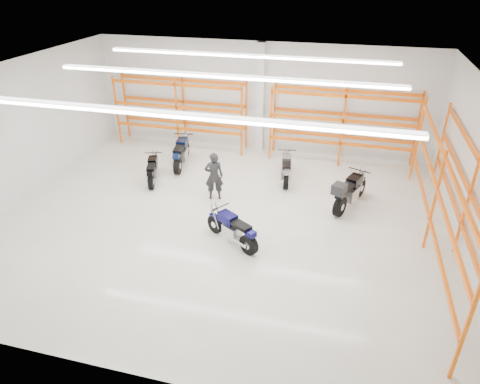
% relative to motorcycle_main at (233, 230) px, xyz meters
% --- Properties ---
extents(ground, '(14.00, 14.00, 0.00)m').
position_rel_motorcycle_main_xyz_m(ground, '(-0.77, 1.20, -0.47)').
color(ground, beige).
rests_on(ground, ground).
extents(room_shell, '(14.02, 12.02, 4.51)m').
position_rel_motorcycle_main_xyz_m(room_shell, '(-0.77, 1.23, 2.81)').
color(room_shell, white).
rests_on(room_shell, ground).
extents(motorcycle_main, '(1.81, 1.22, 1.01)m').
position_rel_motorcycle_main_xyz_m(motorcycle_main, '(0.00, 0.00, 0.00)').
color(motorcycle_main, black).
rests_on(motorcycle_main, ground).
extents(motorcycle_back_a, '(0.81, 1.87, 0.94)m').
position_rel_motorcycle_main_xyz_m(motorcycle_back_a, '(-3.93, 3.11, -0.03)').
color(motorcycle_back_a, black).
rests_on(motorcycle_back_a, ground).
extents(motorcycle_back_b, '(0.76, 2.31, 1.14)m').
position_rel_motorcycle_main_xyz_m(motorcycle_back_b, '(-3.41, 4.65, 0.06)').
color(motorcycle_back_b, black).
rests_on(motorcycle_back_b, ground).
extents(motorcycle_back_c, '(0.68, 2.04, 1.01)m').
position_rel_motorcycle_main_xyz_m(motorcycle_back_c, '(0.81, 4.40, -0.00)').
color(motorcycle_back_c, black).
rests_on(motorcycle_back_c, ground).
extents(motorcycle_back_d, '(1.20, 2.28, 1.22)m').
position_rel_motorcycle_main_xyz_m(motorcycle_back_d, '(3.09, 2.92, 0.11)').
color(motorcycle_back_d, black).
rests_on(motorcycle_back_d, ground).
extents(standing_man, '(0.72, 0.59, 1.71)m').
position_rel_motorcycle_main_xyz_m(standing_man, '(-1.34, 2.44, 0.38)').
color(standing_man, black).
rests_on(standing_man, ground).
extents(structural_column, '(0.32, 0.32, 4.50)m').
position_rel_motorcycle_main_xyz_m(structural_column, '(-0.77, 7.02, 1.78)').
color(structural_column, white).
rests_on(structural_column, ground).
extents(pallet_racking_back_left, '(5.67, 0.87, 3.00)m').
position_rel_motorcycle_main_xyz_m(pallet_racking_back_left, '(-4.17, 6.68, 1.31)').
color(pallet_racking_back_left, '#FF5400').
rests_on(pallet_racking_back_left, ground).
extents(pallet_racking_back_right, '(5.67, 0.87, 3.00)m').
position_rel_motorcycle_main_xyz_m(pallet_racking_back_right, '(2.63, 6.68, 1.31)').
color(pallet_racking_back_right, '#FF5400').
rests_on(pallet_racking_back_right, ground).
extents(pallet_racking_side, '(0.87, 9.07, 3.00)m').
position_rel_motorcycle_main_xyz_m(pallet_racking_side, '(5.71, 1.20, 1.34)').
color(pallet_racking_side, '#FF5400').
rests_on(pallet_racking_side, ground).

